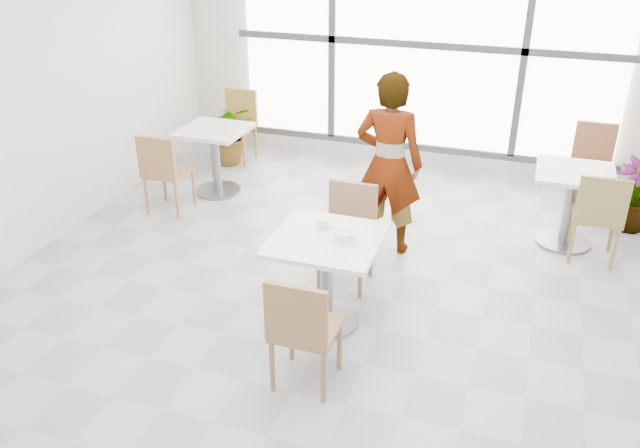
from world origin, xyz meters
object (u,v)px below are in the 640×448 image
(chair_far, at_px, (349,227))
(plant_right, at_px, (635,194))
(bg_chair_left_near, at_px, (163,168))
(bg_chair_right_near, at_px, (599,212))
(bg_chair_left_far, at_px, (238,120))
(chair_near, at_px, (302,327))
(bg_table_right, at_px, (571,197))
(bg_table_left, at_px, (215,151))
(coffee_cup, at_px, (323,224))
(main_table, at_px, (326,264))
(oatmeal_bowl, at_px, (345,236))
(bg_chair_right_far, at_px, (592,159))
(plant_left, at_px, (229,133))
(person, at_px, (389,164))

(chair_far, distance_m, plant_right, 3.03)
(bg_chair_left_near, distance_m, bg_chair_right_near, 4.22)
(bg_chair_left_near, height_order, bg_chair_left_far, same)
(chair_near, height_order, bg_table_right, chair_near)
(bg_table_left, relative_size, bg_chair_left_far, 0.86)
(coffee_cup, xyz_separation_m, bg_chair_left_far, (-2.09, 2.93, -0.28))
(bg_table_left, bearing_deg, bg_table_right, -0.57)
(coffee_cup, relative_size, bg_chair_right_near, 0.18)
(main_table, distance_m, oatmeal_bowl, 0.31)
(main_table, relative_size, bg_chair_right_far, 0.92)
(bg_chair_right_near, bearing_deg, oatmeal_bowl, 42.21)
(main_table, xyz_separation_m, bg_table_left, (-1.96, 2.01, -0.04))
(bg_chair_right_near, height_order, plant_right, bg_chair_right_near)
(plant_left, bearing_deg, bg_table_left, -73.70)
(oatmeal_bowl, distance_m, bg_chair_left_far, 3.86)
(plant_right, bearing_deg, person, -152.28)
(chair_near, relative_size, bg_table_right, 1.16)
(coffee_cup, relative_size, plant_left, 0.21)
(bg_chair_right_far, bearing_deg, oatmeal_bowl, -120.99)
(bg_chair_right_near, xyz_separation_m, plant_right, (0.39, 0.85, -0.13))
(chair_near, distance_m, person, 2.16)
(bg_chair_left_near, bearing_deg, bg_table_right, -171.11)
(main_table, xyz_separation_m, bg_chair_right_far, (1.99, 3.07, -0.02))
(plant_left, bearing_deg, main_table, -52.61)
(bg_table_left, bearing_deg, plant_left, 106.30)
(chair_far, height_order, bg_chair_right_far, same)
(main_table, distance_m, plant_right, 3.48)
(bg_chair_left_far, bearing_deg, bg_table_left, -78.73)
(bg_chair_left_near, xyz_separation_m, bg_chair_left_far, (0.05, 1.72, 0.00))
(plant_left, bearing_deg, bg_table_right, -13.05)
(oatmeal_bowl, height_order, bg_table_right, oatmeal_bowl)
(bg_chair_left_far, bearing_deg, bg_chair_right_near, -18.58)
(chair_far, xyz_separation_m, bg_table_left, (-1.93, 1.33, -0.01))
(bg_table_right, bearing_deg, bg_chair_right_far, 78.56)
(main_table, distance_m, person, 1.39)
(chair_near, xyz_separation_m, person, (0.06, 2.13, 0.35))
(bg_table_left, height_order, bg_chair_left_near, bg_chair_left_near)
(oatmeal_bowl, relative_size, bg_table_left, 0.28)
(bg_table_left, height_order, plant_right, bg_table_left)
(chair_far, height_order, coffee_cup, chair_far)
(oatmeal_bowl, distance_m, bg_chair_right_near, 2.52)
(main_table, height_order, coffee_cup, coffee_cup)
(chair_far, distance_m, bg_chair_right_near, 2.25)
(bg_chair_right_near, distance_m, plant_left, 4.39)
(bg_table_left, relative_size, bg_chair_right_far, 0.86)
(chair_near, height_order, person, person)
(chair_far, relative_size, bg_chair_left_near, 1.00)
(bg_table_right, relative_size, bg_chair_right_far, 0.86)
(coffee_cup, bearing_deg, chair_near, -79.94)
(bg_table_right, relative_size, plant_right, 1.01)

